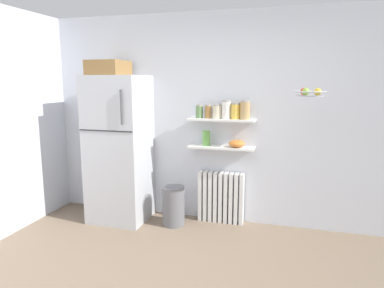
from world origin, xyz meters
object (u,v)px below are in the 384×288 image
(vase, at_px, (206,138))
(trash_bin, at_px, (173,206))
(storage_jar_4, at_px, (236,111))
(storage_jar_2, at_px, (217,112))
(radiator, at_px, (221,197))
(shelf_bowl, at_px, (237,144))
(storage_jar_0, at_px, (199,111))
(refrigerator, at_px, (119,146))
(storage_jar_5, at_px, (245,110))
(storage_jar_3, at_px, (226,110))
(storage_jar_1, at_px, (208,111))
(hanging_fruit_basket, at_px, (310,92))

(vase, xyz_separation_m, trash_bin, (-0.36, -0.23, -0.83))
(storage_jar_4, bearing_deg, storage_jar_2, 180.00)
(trash_bin, bearing_deg, radiator, 25.14)
(shelf_bowl, bearing_deg, storage_jar_0, 180.00)
(vase, relative_size, trash_bin, 0.38)
(trash_bin, bearing_deg, vase, 32.34)
(refrigerator, relative_size, storage_jar_5, 9.13)
(storage_jar_0, xyz_separation_m, shelf_bowl, (0.47, 0.00, -0.38))
(storage_jar_2, relative_size, storage_jar_3, 0.77)
(storage_jar_4, height_order, trash_bin, storage_jar_4)
(storage_jar_2, distance_m, storage_jar_5, 0.34)
(storage_jar_3, relative_size, storage_jar_4, 1.14)
(vase, distance_m, shelf_bowl, 0.38)
(storage_jar_1, distance_m, vase, 0.33)
(radiator, bearing_deg, storage_jar_0, -173.85)
(storage_jar_0, relative_size, storage_jar_4, 0.85)
(storage_jar_0, distance_m, hanging_fruit_basket, 1.36)
(storage_jar_4, distance_m, storage_jar_5, 0.11)
(storage_jar_3, bearing_deg, radiator, 151.69)
(radiator, height_order, shelf_bowl, shelf_bowl)
(storage_jar_2, bearing_deg, hanging_fruit_basket, -24.50)
(hanging_fruit_basket, bearing_deg, storage_jar_3, 152.92)
(storage_jar_0, xyz_separation_m, storage_jar_1, (0.11, 0.00, 0.00))
(refrigerator, height_order, storage_jar_3, refrigerator)
(radiator, bearing_deg, vase, -170.97)
(storage_jar_5, bearing_deg, hanging_fruit_basket, -34.04)
(shelf_bowl, relative_size, hanging_fruit_basket, 0.61)
(trash_bin, bearing_deg, storage_jar_1, 30.84)
(radiator, relative_size, storage_jar_1, 3.82)
(trash_bin, bearing_deg, storage_jar_2, 24.77)
(refrigerator, xyz_separation_m, shelf_bowl, (1.46, 0.21, 0.07))
(storage_jar_1, distance_m, storage_jar_3, 0.22)
(hanging_fruit_basket, bearing_deg, shelf_bowl, 149.08)
(vase, height_order, shelf_bowl, vase)
(refrigerator, distance_m, storage_jar_4, 1.53)
(storage_jar_0, xyz_separation_m, hanging_fruit_basket, (1.25, -0.47, 0.25))
(trash_bin, xyz_separation_m, hanging_fruit_basket, (1.52, -0.24, 1.42))
(radiator, bearing_deg, storage_jar_3, -28.31)
(storage_jar_1, relative_size, shelf_bowl, 0.87)
(storage_jar_0, height_order, vase, storage_jar_0)
(storage_jar_5, bearing_deg, radiator, 173.85)
(trash_bin, bearing_deg, hanging_fruit_basket, -9.07)
(storage_jar_1, relative_size, hanging_fruit_basket, 0.53)
(hanging_fruit_basket, bearing_deg, trash_bin, 170.93)
(refrigerator, bearing_deg, radiator, 10.69)
(trash_bin, relative_size, hanging_fruit_basket, 1.55)
(hanging_fruit_basket, bearing_deg, radiator, 152.85)
(hanging_fruit_basket, bearing_deg, storage_jar_5, 145.96)
(storage_jar_0, height_order, trash_bin, storage_jar_0)
(storage_jar_3, bearing_deg, storage_jar_5, 0.00)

